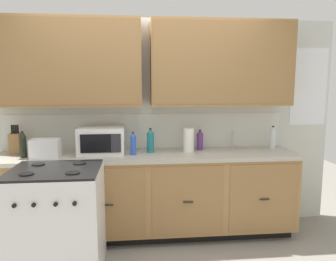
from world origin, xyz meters
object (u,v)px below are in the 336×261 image
Objects in this scene: bottle_teal at (150,141)px; knife_block at (16,143)px; bottle_blue at (133,144)px; bottle_violet at (200,140)px; paper_towel_roll at (189,140)px; stove_range at (57,222)px; microwave at (102,140)px; bottle_clear at (273,137)px; bottle_dark at (23,145)px; toaster at (45,148)px.

knife_block is at bearing 177.17° from bottle_teal.
bottle_blue is 1.07× the size of bottle_violet.
bottle_blue is at bearing -7.97° from knife_block.
bottle_violet is at bearing 35.69° from paper_towel_roll.
stove_range is 3.65× the size of paper_towel_roll.
stove_range is at bearing -115.14° from microwave.
bottle_clear is at bearing 19.07° from stove_range.
bottle_teal is 1.17× the size of bottle_violet.
microwave is at bearing 179.56° from paper_towel_roll.
bottle_violet is at bearing 5.09° from microwave.
bottle_violet is (-0.85, 0.01, -0.02)m from bottle_clear.
bottle_dark is at bearing -175.68° from bottle_clear.
bottle_violet is (1.41, 0.79, 0.56)m from stove_range.
knife_block reaches higher than toaster.
stove_range is at bearing -150.62° from bottle_violet.
knife_block is at bearing -179.73° from bottle_clear.
paper_towel_roll is 0.61m from bottle_blue.
toaster is at bearing -7.75° from bottle_dark.
bottle_teal is (-1.41, -0.08, 0.00)m from bottle_clear.
knife_block is at bearing 148.43° from toaster.
knife_block reaches higher than bottle_blue.
knife_block is 1.42m from bottle_teal.
bottle_teal is at bearing -2.83° from knife_block.
microwave reaches higher than toaster.
bottle_clear is 0.99× the size of bottle_teal.
stove_range is 3.57× the size of bottle_dark.
microwave is 0.52m from bottle_teal.
bottle_blue is at bearing -165.06° from bottle_violet.
bottle_clear is 0.85m from bottle_violet.
bottle_blue is 1.60m from bottle_clear.
bottle_teal is (1.42, -0.07, 0.01)m from knife_block.
stove_range is 1.71m from bottle_violet.
stove_range is 2.45m from bottle_clear.
knife_block is (-0.57, 0.77, 0.56)m from stove_range.
paper_towel_roll is at bearing 3.80° from bottle_dark.
toaster is 1.05× the size of bottle_dark.
microwave reaches higher than bottle_blue.
microwave is 1.84× the size of bottle_clear.
stove_range is at bearing -53.17° from knife_block.
knife_block reaches higher than bottle_teal.
bottle_blue is 1.10m from bottle_dark.
bottle_violet is at bearing 6.69° from bottle_dark.
bottle_clear is (1.59, 0.19, 0.01)m from bottle_blue.
knife_block is 1.17× the size of bottle_teal.
stove_range is 0.93m from bottle_dark.
bottle_teal is at bearing 0.00° from microwave.
bottle_dark reaches higher than bottle_clear.
bottle_teal and bottle_dark have the same top height.
bottle_clear is at bearing 0.27° from knife_block.
toaster is at bearing -31.57° from knife_block.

